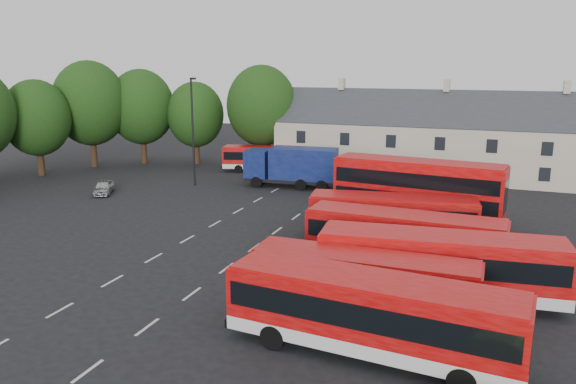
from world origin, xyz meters
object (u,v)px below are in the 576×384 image
Objects in this scene: bus_row_a at (371,310)px; silver_car at (104,187)px; bus_dd_south at (418,189)px; lamppost at (193,129)px; box_truck at (292,165)px.

silver_car is at bearing 150.57° from bus_row_a.
lamppost is at bearing 169.95° from bus_dd_south.
lamppost is at bearing 136.60° from bus_row_a.
bus_dd_south is 1.18× the size of lamppost.
silver_car is (-29.17, 20.09, -1.41)m from bus_row_a.
box_truck is at bearing 1.76° from silver_car.
bus_dd_south is at bearing -16.91° from lamppost.
bus_row_a is at bearing -48.54° from lamppost.
bus_dd_south is 3.35× the size of silver_car.
bus_dd_south is at bearing -40.83° from box_truck.
bus_row_a reaches higher than silver_car.
bus_row_a is 1.36× the size of box_truck.
lamppost is (-22.29, 6.78, 2.72)m from bus_dd_south.
box_truck is (-14.02, 28.90, 0.12)m from bus_row_a.
box_truck is at bearing 16.08° from lamppost.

